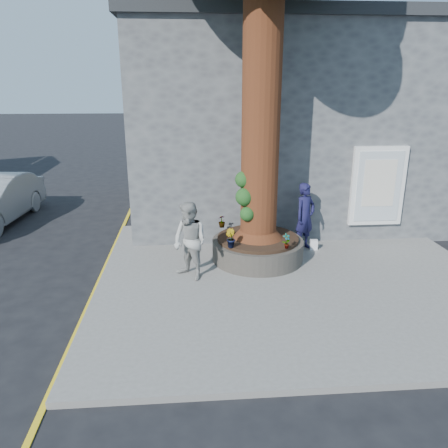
{
  "coord_description": "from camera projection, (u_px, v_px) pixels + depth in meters",
  "views": [
    {
      "loc": [
        -0.88,
        -8.26,
        4.44
      ],
      "look_at": [
        -0.1,
        1.49,
        1.25
      ],
      "focal_mm": 35.0,
      "sensor_mm": 36.0,
      "label": 1
    }
  ],
  "objects": [
    {
      "name": "woman",
      "position": [
        190.0,
        241.0,
        9.84
      ],
      "size": [
        1.1,
        1.1,
        1.79
      ],
      "primitive_type": "imported",
      "rotation": [
        0.0,
        0.0,
        -0.79
      ],
      "color": "#A09F99",
      "rests_on": "pavement"
    },
    {
      "name": "shopping_bag",
      "position": [
        314.0,
        245.0,
        11.77
      ],
      "size": [
        0.21,
        0.14,
        0.28
      ],
      "primitive_type": "cube",
      "rotation": [
        0.0,
        0.0,
        -0.09
      ],
      "color": "white",
      "rests_on": "pavement"
    },
    {
      "name": "man",
      "position": [
        305.0,
        217.0,
        11.62
      ],
      "size": [
        0.79,
        0.73,
        1.81
      ],
      "primitive_type": "imported",
      "rotation": [
        0.0,
        0.0,
        0.59
      ],
      "color": "#17163D",
      "rests_on": "pavement"
    },
    {
      "name": "plant_b",
      "position": [
        230.0,
        238.0,
        10.26
      ],
      "size": [
        0.33,
        0.33,
        0.44
      ],
      "primitive_type": "imported",
      "rotation": [
        0.0,
        0.0,
        2.16
      ],
      "color": "gray",
      "rests_on": "planter"
    },
    {
      "name": "stone_shop",
      "position": [
        285.0,
        120.0,
        15.3
      ],
      "size": [
        10.3,
        8.3,
        6.3
      ],
      "color": "#4C4F51",
      "rests_on": "ground"
    },
    {
      "name": "yellow_line",
      "position": [
        97.0,
        286.0,
        9.98
      ],
      "size": [
        0.1,
        30.0,
        0.01
      ],
      "primitive_type": "cube",
      "color": "yellow",
      "rests_on": "ground"
    },
    {
      "name": "plant_c",
      "position": [
        222.0,
        221.0,
        11.69
      ],
      "size": [
        0.25,
        0.25,
        0.33
      ],
      "primitive_type": "imported",
      "rotation": [
        0.0,
        0.0,
        3.64
      ],
      "color": "gray",
      "rests_on": "planter"
    },
    {
      "name": "planter",
      "position": [
        258.0,
        248.0,
        11.1
      ],
      "size": [
        2.3,
        2.3,
        0.6
      ],
      "color": "black",
      "rests_on": "pavement"
    },
    {
      "name": "pavement",
      "position": [
        293.0,
        277.0,
        10.31
      ],
      "size": [
        9.0,
        8.0,
        0.12
      ],
      "primitive_type": "cube",
      "color": "slate",
      "rests_on": "ground"
    },
    {
      "name": "plant_d",
      "position": [
        267.0,
        223.0,
        11.58
      ],
      "size": [
        0.33,
        0.36,
        0.33
      ],
      "primitive_type": "imported",
      "rotation": [
        0.0,
        0.0,
        4.96
      ],
      "color": "gray",
      "rests_on": "planter"
    },
    {
      "name": "ground",
      "position": [
        234.0,
        301.0,
        9.27
      ],
      "size": [
        120.0,
        120.0,
        0.0
      ],
      "primitive_type": "plane",
      "color": "black",
      "rests_on": "ground"
    },
    {
      "name": "plant_a",
      "position": [
        287.0,
        241.0,
        10.18
      ],
      "size": [
        0.23,
        0.2,
        0.37
      ],
      "primitive_type": "imported",
      "rotation": [
        0.0,
        0.0,
        0.43
      ],
      "color": "gray",
      "rests_on": "planter"
    }
  ]
}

